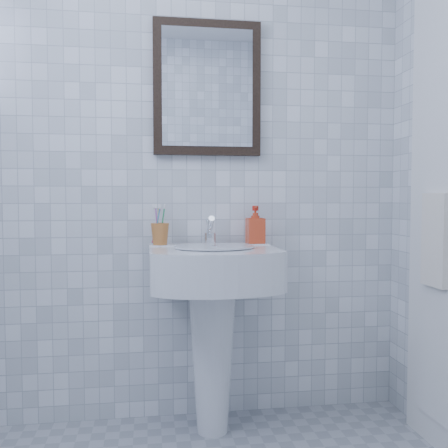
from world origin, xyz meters
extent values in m
cube|color=white|center=(0.00, 1.20, 1.25)|extent=(2.20, 0.02, 2.50)
cone|color=white|center=(0.16, 1.01, 0.34)|extent=(0.21, 0.21, 0.68)
cube|color=white|center=(0.16, 0.96, 0.74)|extent=(0.54, 0.39, 0.17)
cube|color=white|center=(0.16, 1.11, 0.82)|extent=(0.54, 0.10, 0.03)
cylinder|color=silver|center=(0.16, 0.93, 0.83)|extent=(0.34, 0.34, 0.01)
cylinder|color=silver|center=(0.16, 1.09, 0.86)|extent=(0.05, 0.05, 0.05)
cylinder|color=silver|center=(0.16, 1.07, 0.92)|extent=(0.03, 0.10, 0.08)
cylinder|color=silver|center=(0.16, 1.11, 0.90)|extent=(0.03, 0.05, 0.10)
imported|color=red|center=(0.38, 1.10, 0.92)|extent=(0.08, 0.08, 0.17)
cube|color=black|center=(0.16, 1.18, 1.55)|extent=(0.50, 0.04, 0.62)
cube|color=white|center=(0.16, 1.16, 1.55)|extent=(0.42, 0.00, 0.54)
torus|color=silver|center=(1.06, 0.72, 1.05)|extent=(0.01, 0.18, 0.18)
cube|color=white|center=(1.04, 0.72, 0.87)|extent=(0.03, 0.16, 0.38)
camera|label=1|loc=(-0.11, -1.15, 1.04)|focal=40.00mm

